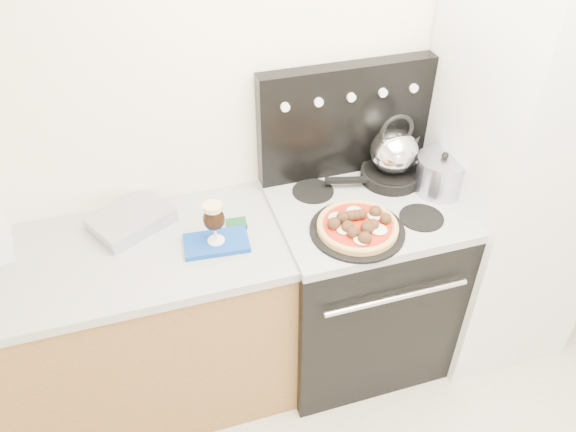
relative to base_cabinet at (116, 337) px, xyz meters
name	(u,v)px	position (x,y,z in m)	size (l,w,h in m)	color
room_shell	(483,307)	(1.02, -0.91, 0.82)	(3.52, 3.01, 2.52)	silver
base_cabinet	(116,337)	(0.00, 0.00, 0.00)	(1.45, 0.60, 0.86)	brown
countertop	(93,261)	(0.00, 0.00, 0.45)	(1.48, 0.63, 0.04)	#AAAAAA
stove_body	(357,285)	(1.10, -0.02, 0.01)	(0.76, 0.65, 0.88)	black
cooktop	(365,208)	(1.10, -0.02, 0.47)	(0.76, 0.65, 0.04)	#ADADB2
backguard	(345,120)	(1.10, 0.25, 0.74)	(0.76, 0.08, 0.50)	black
fridge	(516,174)	(1.80, -0.05, 0.52)	(0.64, 0.68, 1.90)	silver
foil_sheet	(131,220)	(0.16, 0.15, 0.50)	(0.30, 0.22, 0.06)	silver
oven_mitt	(216,243)	(0.46, -0.07, 0.48)	(0.25, 0.14, 0.02)	#103EA0
beer_glass	(214,223)	(0.46, -0.07, 0.58)	(0.08, 0.08, 0.18)	black
pizza_pan	(357,230)	(1.00, -0.18, 0.50)	(0.38, 0.38, 0.01)	black
pizza	(358,225)	(1.00, -0.18, 0.52)	(0.32, 0.32, 0.05)	gold
skillet	(391,175)	(1.28, 0.11, 0.51)	(0.27, 0.27, 0.05)	black
tea_kettle	(394,148)	(1.28, 0.11, 0.65)	(0.21, 0.21, 0.23)	white
stock_pot	(441,175)	(1.45, -0.02, 0.57)	(0.21, 0.21, 0.15)	#B1B1C8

